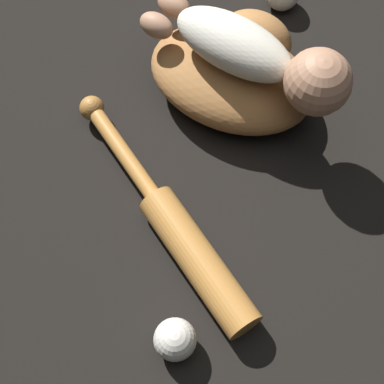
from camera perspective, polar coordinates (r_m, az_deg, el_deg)
The scene contains 5 objects.
ground_plane at distance 1.22m, azimuth 2.61°, elevation 7.05°, with size 6.00×6.00×0.00m, color black.
baseball_glove at distance 1.21m, azimuth 4.03°, elevation 10.63°, with size 0.33×0.28×0.11m.
baby_figure at distance 1.11m, azimuth 6.28°, elevation 11.85°, with size 0.40×0.17×0.11m.
baseball_bat at distance 1.07m, azimuth -1.09°, elevation -3.71°, with size 0.44×0.33×0.06m.
baseball at distance 1.02m, azimuth -1.52°, elevation -12.98°, with size 0.07×0.07×0.07m.
Camera 1 is at (0.20, -0.63, 1.03)m, focal length 60.00 mm.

